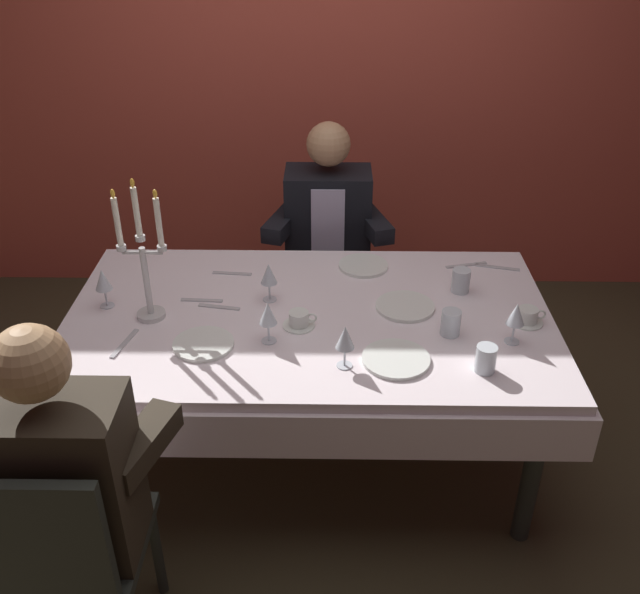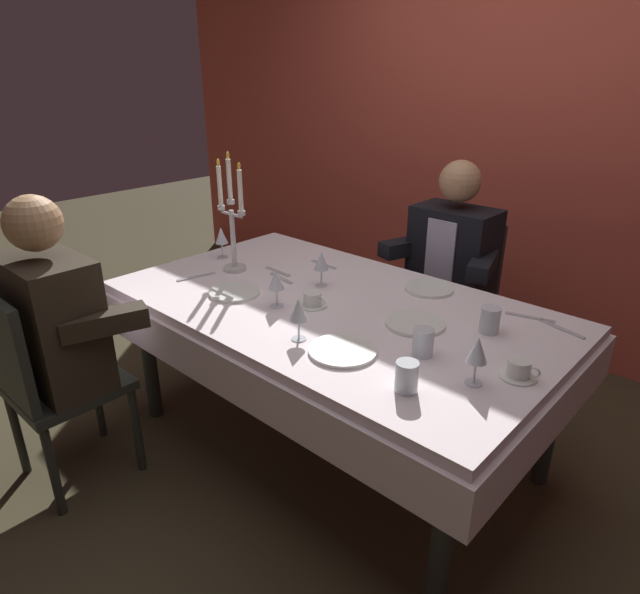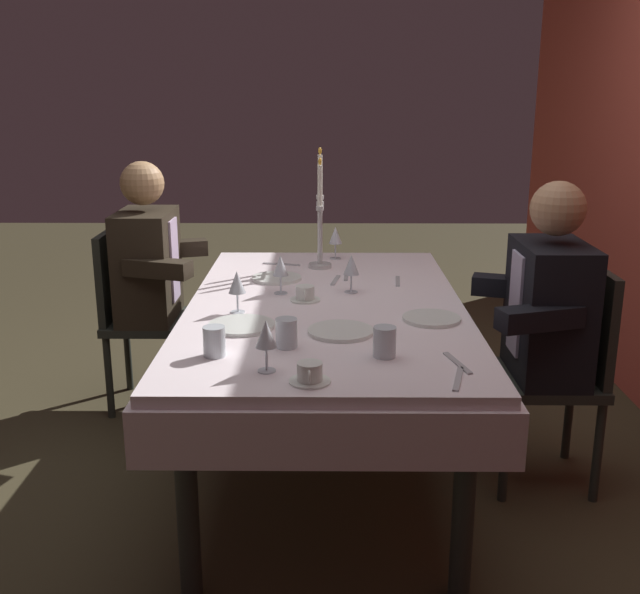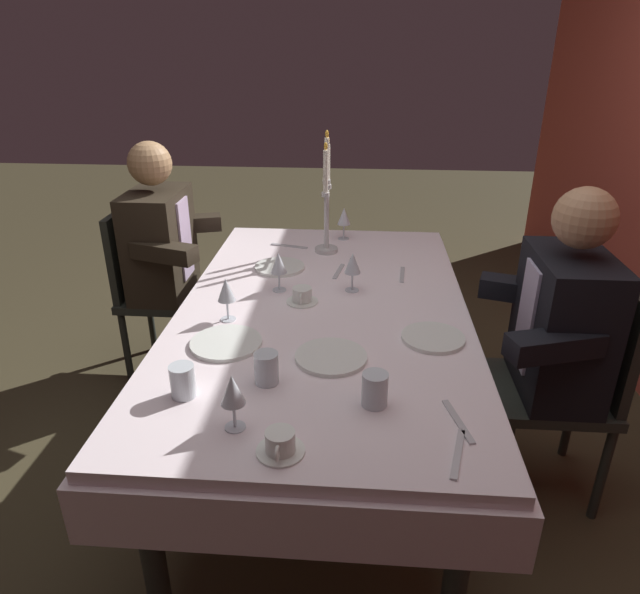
{
  "view_description": "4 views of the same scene",
  "coord_description": "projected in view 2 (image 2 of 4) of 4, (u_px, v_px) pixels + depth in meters",
  "views": [
    {
      "loc": [
        0.08,
        -2.33,
        2.2
      ],
      "look_at": [
        0.04,
        0.01,
        0.82
      ],
      "focal_mm": 39.46,
      "sensor_mm": 36.0,
      "label": 1
    },
    {
      "loc": [
        1.4,
        -1.6,
        1.67
      ],
      "look_at": [
        -0.02,
        -0.06,
        0.78
      ],
      "focal_mm": 30.59,
      "sensor_mm": 36.0,
      "label": 2
    },
    {
      "loc": [
        2.89,
        0.0,
        1.58
      ],
      "look_at": [
        -0.04,
        -0.02,
        0.75
      ],
      "focal_mm": 41.98,
      "sensor_mm": 36.0,
      "label": 3
    },
    {
      "loc": [
        1.94,
        0.14,
        1.68
      ],
      "look_at": [
        0.05,
        -0.01,
        0.8
      ],
      "focal_mm": 31.59,
      "sensor_mm": 36.0,
      "label": 4
    }
  ],
  "objects": [
    {
      "name": "fork_4",
      "position": [
        281.0,
        278.0,
        2.57
      ],
      "size": [
        0.17,
        0.05,
        0.01
      ],
      "primitive_type": "cube",
      "rotation": [
        0.0,
        0.0,
        -0.18
      ],
      "color": "#B7B7BC",
      "rests_on": "dining_table"
    },
    {
      "name": "dining_table",
      "position": [
        332.0,
        327.0,
        2.36
      ],
      "size": [
        1.94,
        1.14,
        0.74
      ],
      "color": "white",
      "rests_on": "ground_plane"
    },
    {
      "name": "water_tumbler_1",
      "position": [
        407.0,
        377.0,
        1.67
      ],
      "size": [
        0.07,
        0.07,
        0.1
      ],
      "primitive_type": "cylinder",
      "color": "silver",
      "rests_on": "dining_table"
    },
    {
      "name": "seated_diner_1",
      "position": [
        453.0,
        257.0,
        2.87
      ],
      "size": [
        0.63,
        0.48,
        1.24
      ],
      "color": "#2A2F28",
      "rests_on": "ground_plane"
    },
    {
      "name": "fork_1",
      "position": [
        278.0,
        272.0,
        2.65
      ],
      "size": [
        0.17,
        0.03,
        0.01
      ],
      "primitive_type": "cube",
      "rotation": [
        0.0,
        0.0,
        -0.06
      ],
      "color": "#B7B7BC",
      "rests_on": "dining_table"
    },
    {
      "name": "wine_glass_0",
      "position": [
        221.0,
        237.0,
        2.8
      ],
      "size": [
        0.07,
        0.07,
        0.16
      ],
      "color": "silver",
      "rests_on": "dining_table"
    },
    {
      "name": "wine_glass_4",
      "position": [
        298.0,
        311.0,
        1.96
      ],
      "size": [
        0.07,
        0.07,
        0.16
      ],
      "color": "silver",
      "rests_on": "dining_table"
    },
    {
      "name": "coffee_cup_0",
      "position": [
        519.0,
        370.0,
        1.75
      ],
      "size": [
        0.13,
        0.12,
        0.06
      ],
      "color": "white",
      "rests_on": "dining_table"
    },
    {
      "name": "coffee_cup_1",
      "position": [
        313.0,
        300.0,
        2.27
      ],
      "size": [
        0.13,
        0.12,
        0.06
      ],
      "color": "white",
      "rests_on": "dining_table"
    },
    {
      "name": "dinner_plate_1",
      "position": [
        235.0,
        292.0,
        2.4
      ],
      "size": [
        0.22,
        0.22,
        0.01
      ],
      "primitive_type": "cylinder",
      "color": "white",
      "rests_on": "dining_table"
    },
    {
      "name": "wine_glass_2",
      "position": [
        276.0,
        280.0,
        2.23
      ],
      "size": [
        0.07,
        0.07,
        0.16
      ],
      "color": "silver",
      "rests_on": "dining_table"
    },
    {
      "name": "knife_0",
      "position": [
        530.0,
        317.0,
        2.17
      ],
      "size": [
        0.19,
        0.06,
        0.01
      ],
      "primitive_type": "cube",
      "rotation": [
        0.0,
        0.0,
        0.25
      ],
      "color": "#B7B7BC",
      "rests_on": "dining_table"
    },
    {
      "name": "ground_plane",
      "position": [
        331.0,
        444.0,
        2.6
      ],
      "size": [
        12.0,
        12.0,
        0.0
      ],
      "primitive_type": "plane",
      "color": "#403925"
    },
    {
      "name": "dinner_plate_0",
      "position": [
        343.0,
        350.0,
        1.91
      ],
      "size": [
        0.24,
        0.24,
        0.01
      ],
      "primitive_type": "cylinder",
      "color": "white",
      "rests_on": "dining_table"
    },
    {
      "name": "seated_diner_0",
      "position": [
        53.0,
        322.0,
        2.15
      ],
      "size": [
        0.63,
        0.48,
        1.24
      ],
      "color": "#2A2F28",
      "rests_on": "ground_plane"
    },
    {
      "name": "back_wall",
      "position": [
        520.0,
        124.0,
        3.2
      ],
      "size": [
        6.0,
        0.12,
        2.7
      ],
      "primitive_type": "cube",
      "color": "#C44C3C",
      "rests_on": "ground_plane"
    },
    {
      "name": "knife_2",
      "position": [
        562.0,
        329.0,
        2.07
      ],
      "size": [
        0.19,
        0.06,
        0.01
      ],
      "primitive_type": "cube",
      "rotation": [
        0.0,
        0.0,
        -0.25
      ],
      "color": "#B7B7BC",
      "rests_on": "dining_table"
    },
    {
      "name": "candelabra",
      "position": [
        232.0,
        224.0,
        2.59
      ],
      "size": [
        0.19,
        0.11,
        0.57
      ],
      "color": "silver",
      "rests_on": "dining_table"
    },
    {
      "name": "knife_5",
      "position": [
        196.0,
        277.0,
        2.58
      ],
      "size": [
        0.06,
        0.19,
        0.01
      ],
      "primitive_type": "cube",
      "rotation": [
        0.0,
        0.0,
        1.33
      ],
      "color": "#B7B7BC",
      "rests_on": "dining_table"
    },
    {
      "name": "spoon_3",
      "position": [
        324.0,
        264.0,
        2.74
      ],
      "size": [
        0.17,
        0.03,
        0.01
      ],
      "primitive_type": "cube",
      "rotation": [
        0.0,
        0.0,
        -0.09
      ],
      "color": "#B7B7BC",
      "rests_on": "dining_table"
    },
    {
      "name": "dinner_plate_2",
      "position": [
        415.0,
        323.0,
        2.11
      ],
      "size": [
        0.23,
        0.23,
        0.01
      ],
      "primitive_type": "cylinder",
      "color": "white",
      "rests_on": "dining_table"
    },
    {
      "name": "water_tumbler_0",
      "position": [
        490.0,
        320.0,
        2.04
      ],
      "size": [
        0.07,
        0.07,
        0.1
      ],
      "primitive_type": "cylinder",
      "color": "silver",
      "rests_on": "dining_table"
    },
    {
      "name": "water_tumbler_2",
      "position": [
        423.0,
        342.0,
        1.88
      ],
      "size": [
        0.07,
        0.07,
        0.1
      ],
      "primitive_type": "cylinder",
      "color": "silver",
      "rests_on": "dining_table"
    },
    {
      "name": "wine_glass_3",
      "position": [
        477.0,
        351.0,
        1.68
      ],
      "size": [
        0.07,
        0.07,
        0.16
      ],
      "color": "silver",
      "rests_on": "dining_table"
    },
    {
      "name": "dinner_plate_3",
      "position": [
        429.0,
        288.0,
        2.44
      ],
      "size": [
        0.22,
        0.22,
        0.01
      ],
      "primitive_type": "cylinder",
      "color": "white",
      "rests_on": "dining_table"
    },
    {
      "name": "wine_glass_1",
      "position": [
        321.0,
        262.0,
        2.44
      ],
      "size": [
        0.07,
        0.07,
        0.16
      ],
      "color": "silver",
      "rests_on": "dining_table"
    }
  ]
}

